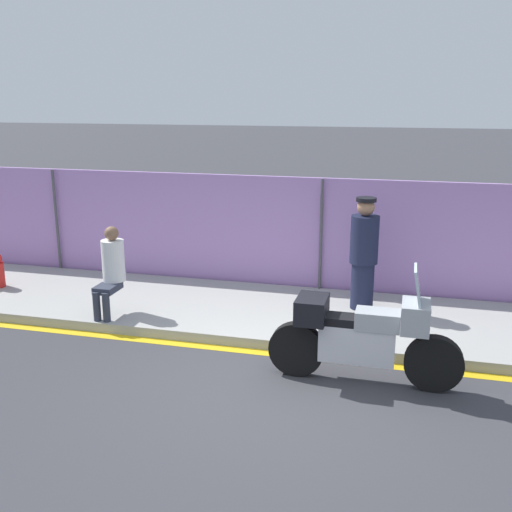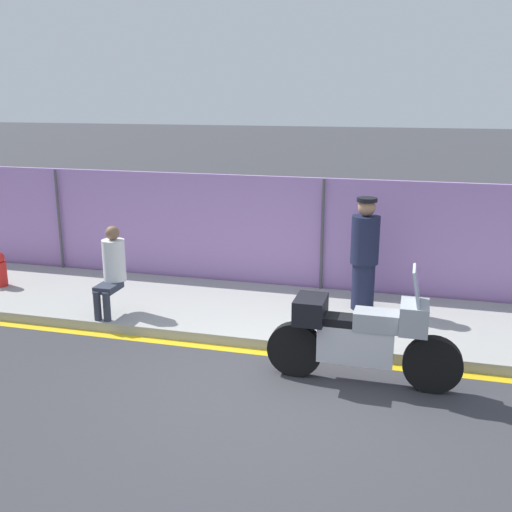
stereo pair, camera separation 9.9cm
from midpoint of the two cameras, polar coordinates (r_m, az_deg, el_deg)
name	(u,v)px [view 1 (the left image)]	position (r m, az deg, el deg)	size (l,w,h in m)	color
ground_plane	(275,390)	(7.23, 1.41, -12.62)	(120.00, 120.00, 0.00)	#38383D
sidewalk	(308,316)	(9.26, 4.62, -5.76)	(37.19, 2.44, 0.15)	#9E9E99
curb_paint_stripe	(291,355)	(8.10, 3.00, -9.44)	(37.19, 0.18, 0.01)	gold
storefront_fence	(322,238)	(10.22, 6.00, 1.75)	(35.33, 0.17, 2.04)	#AD7FC6
motorcycle	(362,336)	(7.26, 9.70, -7.50)	(2.31, 0.51, 1.49)	black
officer_standing	(364,253)	(9.26, 9.92, 0.27)	(0.43, 0.43, 1.74)	#191E38
person_seated_on_curb	(111,266)	(9.23, -13.92, -0.92)	(0.34, 0.67, 1.33)	#2D3342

